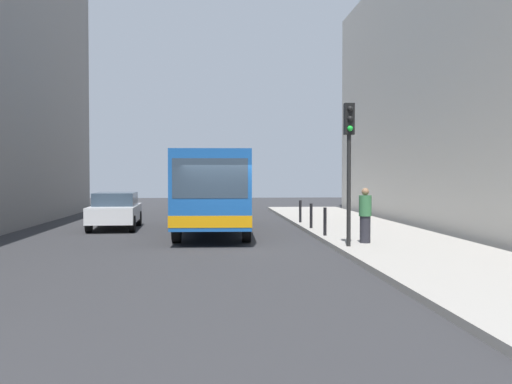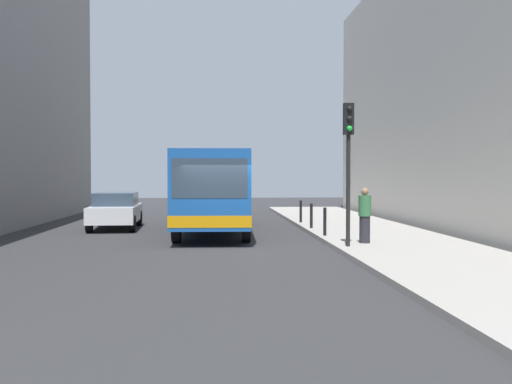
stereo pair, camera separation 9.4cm
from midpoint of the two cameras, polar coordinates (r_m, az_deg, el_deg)
The scene contains 10 objects.
ground_plane at distance 18.93m, azimuth -2.91°, elevation -5.07°, with size 80.00×80.00×0.00m, color #2D2D30.
sidewalk at distance 19.77m, azimuth 12.99°, elevation -4.61°, with size 4.40×40.00×0.15m, color #9E9991.
bus at distance 23.83m, azimuth -3.78°, elevation 0.46°, with size 2.81×11.08×3.00m.
car_beside_bus at distance 25.53m, azimuth -12.86°, elevation -1.62°, with size 2.00×4.47×1.48m.
car_behind_bus at distance 34.31m, azimuth -3.07°, elevation -0.76°, with size 1.94×4.44×1.48m.
traffic_light at distance 17.67m, azimuth 8.79°, elevation 4.19°, with size 0.28×0.33×4.10m.
bollard_near at distance 20.77m, azimuth 6.58°, elevation -2.76°, with size 0.11×0.11×0.95m, color black.
bollard_mid at distance 23.60m, azimuth 5.31°, elevation -2.23°, with size 0.11×0.11×0.95m, color black.
bollard_far at distance 26.45m, azimuth 4.31°, elevation -1.81°, with size 0.11×0.11×0.95m, color black.
pedestrian_near_signal at distance 18.67m, azimuth 10.27°, elevation -2.18°, with size 0.38×0.38×1.66m.
Camera 2 is at (-0.28, -18.80, 2.20)m, focal length 42.81 mm.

